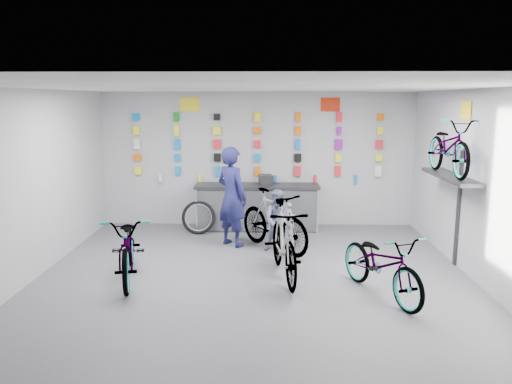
{
  "coord_description": "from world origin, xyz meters",
  "views": [
    {
      "loc": [
        0.2,
        -7.17,
        2.83
      ],
      "look_at": [
        0.02,
        1.4,
        1.24
      ],
      "focal_mm": 35.0,
      "sensor_mm": 36.0,
      "label": 1
    }
  ],
  "objects_px": {
    "bike_left": "(129,246)",
    "bike_service": "(274,220)",
    "bike_right": "(382,264)",
    "clerk": "(232,197)",
    "customer": "(279,221)",
    "bike_center": "(284,242)",
    "counter": "(257,208)"
  },
  "relations": [
    {
      "from": "bike_left",
      "to": "customer",
      "type": "relative_size",
      "value": 1.76
    },
    {
      "from": "bike_service",
      "to": "clerk",
      "type": "distance_m",
      "value": 0.95
    },
    {
      "from": "bike_right",
      "to": "clerk",
      "type": "relative_size",
      "value": 0.97
    },
    {
      "from": "bike_left",
      "to": "clerk",
      "type": "bearing_deg",
      "value": 39.17
    },
    {
      "from": "bike_service",
      "to": "customer",
      "type": "relative_size",
      "value": 1.64
    },
    {
      "from": "bike_left",
      "to": "bike_service",
      "type": "relative_size",
      "value": 1.07
    },
    {
      "from": "bike_left",
      "to": "bike_center",
      "type": "distance_m",
      "value": 2.46
    },
    {
      "from": "bike_center",
      "to": "customer",
      "type": "relative_size",
      "value": 1.71
    },
    {
      "from": "bike_right",
      "to": "bike_service",
      "type": "height_order",
      "value": "bike_service"
    },
    {
      "from": "bike_left",
      "to": "bike_service",
      "type": "xyz_separation_m",
      "value": [
        2.32,
        1.61,
        0.04
      ]
    },
    {
      "from": "counter",
      "to": "bike_left",
      "type": "relative_size",
      "value": 1.31
    },
    {
      "from": "counter",
      "to": "customer",
      "type": "bearing_deg",
      "value": -74.64
    },
    {
      "from": "bike_center",
      "to": "bike_right",
      "type": "height_order",
      "value": "bike_center"
    },
    {
      "from": "bike_center",
      "to": "bike_service",
      "type": "relative_size",
      "value": 1.04
    },
    {
      "from": "bike_center",
      "to": "bike_service",
      "type": "distance_m",
      "value": 1.53
    },
    {
      "from": "bike_center",
      "to": "bike_right",
      "type": "distance_m",
      "value": 1.58
    },
    {
      "from": "bike_right",
      "to": "customer",
      "type": "xyz_separation_m",
      "value": [
        -1.44,
        2.19,
        0.09
      ]
    },
    {
      "from": "bike_service",
      "to": "bike_center",
      "type": "bearing_deg",
      "value": -123.35
    },
    {
      "from": "bike_center",
      "to": "clerk",
      "type": "height_order",
      "value": "clerk"
    },
    {
      "from": "bike_left",
      "to": "customer",
      "type": "distance_m",
      "value": 2.87
    },
    {
      "from": "bike_left",
      "to": "counter",
      "type": "bearing_deg",
      "value": 45.26
    },
    {
      "from": "bike_right",
      "to": "clerk",
      "type": "height_order",
      "value": "clerk"
    },
    {
      "from": "bike_left",
      "to": "bike_center",
      "type": "relative_size",
      "value": 1.03
    },
    {
      "from": "counter",
      "to": "clerk",
      "type": "bearing_deg",
      "value": -110.77
    },
    {
      "from": "bike_left",
      "to": "bike_service",
      "type": "distance_m",
      "value": 2.83
    },
    {
      "from": "bike_center",
      "to": "clerk",
      "type": "xyz_separation_m",
      "value": [
        -0.95,
        1.82,
        0.37
      ]
    },
    {
      "from": "bike_right",
      "to": "bike_service",
      "type": "bearing_deg",
      "value": 101.5
    },
    {
      "from": "bike_center",
      "to": "counter",
      "type": "bearing_deg",
      "value": 90.75
    },
    {
      "from": "bike_left",
      "to": "bike_service",
      "type": "bearing_deg",
      "value": 22.19
    },
    {
      "from": "clerk",
      "to": "customer",
      "type": "height_order",
      "value": "clerk"
    },
    {
      "from": "bike_left",
      "to": "clerk",
      "type": "xyz_separation_m",
      "value": [
        1.51,
        1.92,
        0.43
      ]
    },
    {
      "from": "bike_left",
      "to": "bike_right",
      "type": "relative_size",
      "value": 1.1
    }
  ]
}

